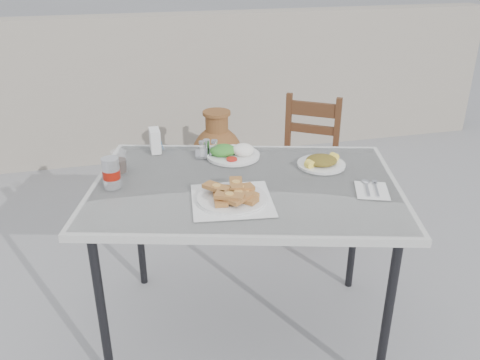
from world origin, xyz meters
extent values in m
plane|color=gray|center=(0.00, 0.00, 0.00)|extent=(80.00, 80.00, 0.00)
cylinder|color=black|center=(-0.52, -0.08, 0.37)|extent=(0.04, 0.04, 0.75)
cylinder|color=black|center=(0.58, -0.39, 0.37)|extent=(0.04, 0.04, 0.75)
cylinder|color=black|center=(-0.32, 0.61, 0.37)|extent=(0.04, 0.04, 0.75)
cylinder|color=black|center=(0.77, 0.30, 0.37)|extent=(0.04, 0.04, 0.75)
cube|color=white|center=(0.13, 0.11, 0.77)|extent=(1.50, 1.20, 0.03)
cube|color=white|center=(0.13, 0.11, 0.79)|extent=(1.44, 1.15, 0.01)
cube|color=silver|center=(0.03, -0.04, 0.80)|extent=(0.35, 0.35, 0.00)
cylinder|color=silver|center=(0.03, -0.04, 0.80)|extent=(0.28, 0.28, 0.01)
cylinder|color=silver|center=(0.03, -0.04, 0.80)|extent=(0.29, 0.29, 0.01)
cylinder|color=silver|center=(0.14, 0.40, 0.80)|extent=(0.26, 0.26, 0.01)
ellipsoid|color=white|center=(0.19, 0.39, 0.83)|extent=(0.10, 0.10, 0.06)
ellipsoid|color=#246F1F|center=(0.10, 0.41, 0.83)|extent=(0.13, 0.12, 0.05)
cylinder|color=#B61B13|center=(0.12, 0.33, 0.81)|extent=(0.05, 0.05, 0.01)
cylinder|color=silver|center=(0.51, 0.20, 0.80)|extent=(0.22, 0.22, 0.01)
ellipsoid|color=#23691A|center=(0.51, 0.20, 0.82)|extent=(0.14, 0.13, 0.04)
cylinder|color=yellow|center=(0.44, 0.17, 0.82)|extent=(0.05, 0.04, 0.04)
cylinder|color=yellow|center=(0.58, 0.22, 0.82)|extent=(0.05, 0.04, 0.04)
cylinder|color=silver|center=(-0.42, 0.20, 0.86)|extent=(0.07, 0.07, 0.13)
cylinder|color=#A7190B|center=(-0.42, 0.20, 0.85)|extent=(0.07, 0.07, 0.04)
cylinder|color=silver|center=(-0.42, 0.20, 0.92)|extent=(0.07, 0.07, 0.00)
cylinder|color=white|center=(-0.39, 0.36, 0.84)|extent=(0.07, 0.07, 0.10)
cylinder|color=black|center=(-0.39, 0.36, 0.82)|extent=(0.06, 0.06, 0.06)
cube|color=silver|center=(-0.21, 0.56, 0.85)|extent=(0.05, 0.09, 0.11)
cube|color=#1868B8|center=(-0.18, 0.56, 0.84)|extent=(0.02, 0.05, 0.07)
cube|color=silver|center=(0.03, 0.45, 0.80)|extent=(0.13, 0.11, 0.01)
cylinder|color=white|center=(0.00, 0.42, 0.84)|extent=(0.03, 0.03, 0.07)
cylinder|color=white|center=(0.06, 0.42, 0.84)|extent=(0.03, 0.03, 0.07)
cylinder|color=silver|center=(0.03, 0.47, 0.84)|extent=(0.03, 0.03, 0.06)
cube|color=silver|center=(0.61, -0.10, 0.80)|extent=(0.18, 0.20, 0.00)
cube|color=silver|center=(0.59, -0.09, 0.80)|extent=(0.06, 0.13, 0.00)
ellipsoid|color=silver|center=(0.62, -0.02, 0.80)|extent=(0.03, 0.04, 0.01)
cube|color=silver|center=(0.63, -0.10, 0.80)|extent=(0.06, 0.12, 0.00)
cube|color=silver|center=(0.66, -0.03, 0.80)|extent=(0.03, 0.04, 0.00)
cube|color=#3C2510|center=(0.54, 0.95, 0.20)|extent=(0.05, 0.05, 0.40)
cube|color=#3C2510|center=(0.80, 0.78, 0.20)|extent=(0.05, 0.05, 0.40)
cube|color=#3C2510|center=(0.71, 1.22, 0.20)|extent=(0.05, 0.05, 0.40)
cube|color=#3C2510|center=(0.98, 1.04, 0.20)|extent=(0.05, 0.05, 0.40)
cube|color=#5A1215|center=(0.76, 1.00, 0.42)|extent=(0.52, 0.52, 0.04)
cube|color=#3C2510|center=(0.71, 1.22, 0.62)|extent=(0.05, 0.05, 0.44)
cube|color=#3C2510|center=(0.98, 1.04, 0.62)|extent=(0.05, 0.05, 0.44)
cube|color=#3C2510|center=(0.85, 1.13, 0.76)|extent=(0.31, 0.22, 0.09)
cube|color=#3C2510|center=(0.85, 1.13, 0.62)|extent=(0.31, 0.22, 0.05)
cylinder|color=brown|center=(0.30, 1.54, 0.04)|extent=(0.28, 0.28, 0.07)
ellipsoid|color=brown|center=(0.30, 1.54, 0.31)|extent=(0.37, 0.37, 0.47)
cylinder|color=beige|center=(0.30, 1.54, 0.31)|extent=(0.38, 0.38, 0.05)
cylinder|color=brown|center=(0.30, 1.54, 0.57)|extent=(0.16, 0.16, 0.14)
cylinder|color=brown|center=(0.30, 1.54, 0.65)|extent=(0.20, 0.20, 0.02)
cube|color=gray|center=(0.00, 2.50, 0.60)|extent=(6.00, 0.25, 1.20)
camera|label=1|loc=(-0.38, -1.78, 1.72)|focal=38.00mm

